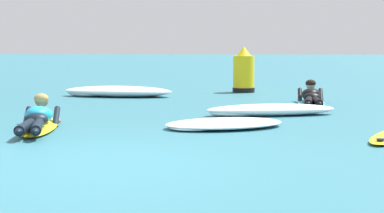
% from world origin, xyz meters
% --- Properties ---
extents(ground_plane, '(120.00, 120.00, 0.00)m').
position_xyz_m(ground_plane, '(0.00, 10.00, 0.00)').
color(ground_plane, '#2D6B7A').
extents(surfer_near, '(0.98, 2.61, 0.53)m').
position_xyz_m(surfer_near, '(-1.41, 2.50, 0.13)').
color(surfer_near, yellow).
rests_on(surfer_near, ground).
extents(surfer_far, '(0.71, 2.65, 0.55)m').
position_xyz_m(surfer_far, '(2.97, 6.73, 0.13)').
color(surfer_far, '#2DB2D1').
rests_on(surfer_far, ground).
extents(whitewater_front, '(2.70, 1.23, 0.25)m').
position_xyz_m(whitewater_front, '(-1.40, 8.42, 0.12)').
color(whitewater_front, white).
rests_on(whitewater_front, ground).
extents(whitewater_mid_left, '(2.39, 1.16, 0.20)m').
position_xyz_m(whitewater_mid_left, '(2.07, 4.66, 0.09)').
color(whitewater_mid_left, white).
rests_on(whitewater_mid_left, ground).
extents(whitewater_mid_right, '(2.11, 1.74, 0.13)m').
position_xyz_m(whitewater_mid_right, '(1.30, 2.94, 0.06)').
color(whitewater_mid_right, white).
rests_on(whitewater_mid_right, ground).
extents(channel_marker_buoy, '(0.57, 0.57, 1.18)m').
position_xyz_m(channel_marker_buoy, '(1.57, 10.05, 0.48)').
color(channel_marker_buoy, yellow).
rests_on(channel_marker_buoy, ground).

